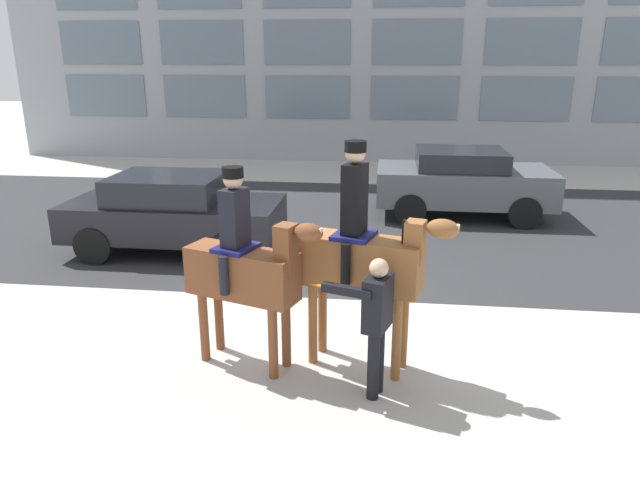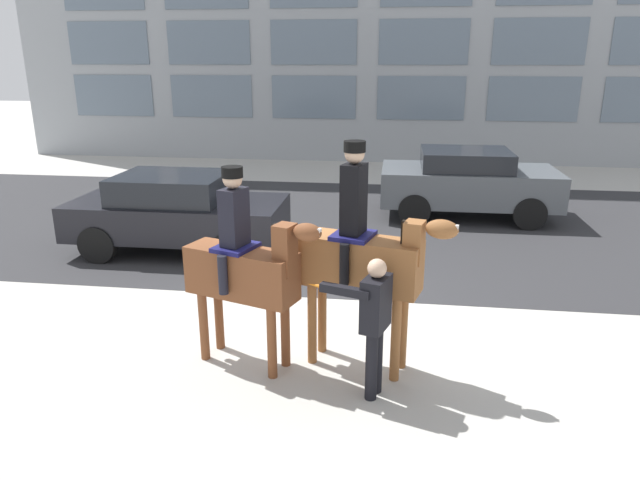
{
  "view_description": "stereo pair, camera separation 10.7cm",
  "coord_description": "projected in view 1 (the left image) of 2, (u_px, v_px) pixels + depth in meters",
  "views": [
    {
      "loc": [
        0.98,
        -7.54,
        3.52
      ],
      "look_at": [
        0.2,
        -0.88,
        1.39
      ],
      "focal_mm": 32.0,
      "sensor_mm": 36.0,
      "label": 1
    },
    {
      "loc": [
        1.09,
        -7.52,
        3.52
      ],
      "look_at": [
        0.2,
        -0.88,
        1.39
      ],
      "focal_mm": 32.0,
      "sensor_mm": 36.0,
      "label": 2
    }
  ],
  "objects": [
    {
      "name": "ground_plane",
      "position": [
        313.0,
        312.0,
        8.31
      ],
      "size": [
        80.0,
        80.0,
        0.0
      ],
      "primitive_type": "plane",
      "color": "#B2AFA8"
    },
    {
      "name": "road_surface",
      "position": [
        340.0,
        223.0,
        12.81
      ],
      "size": [
        25.31,
        8.5,
        0.01
      ],
      "color": "#2D2D30",
      "rests_on": "ground_plane"
    },
    {
      "name": "mounted_horse_lead",
      "position": [
        245.0,
        267.0,
        6.55
      ],
      "size": [
        1.72,
        0.85,
        2.39
      ],
      "rotation": [
        0.0,
        0.0,
        -0.33
      ],
      "color": "brown",
      "rests_on": "ground_plane"
    },
    {
      "name": "mounted_horse_companion",
      "position": [
        362.0,
        256.0,
        6.47
      ],
      "size": [
        1.86,
        0.8,
        2.68
      ],
      "rotation": [
        0.0,
        0.0,
        -0.27
      ],
      "color": "brown",
      "rests_on": "ground_plane"
    },
    {
      "name": "pedestrian_bystander",
      "position": [
        376.0,
        317.0,
        5.99
      ],
      "size": [
        0.91,
        0.45,
        1.58
      ],
      "rotation": [
        0.0,
        0.0,
        2.82
      ],
      "color": "black",
      "rests_on": "ground_plane"
    },
    {
      "name": "street_car_near_lane",
      "position": [
        174.0,
        212.0,
        10.69
      ],
      "size": [
        3.96,
        1.87,
        1.48
      ],
      "color": "black",
      "rests_on": "ground_plane"
    },
    {
      "name": "street_car_far_lane",
      "position": [
        462.0,
        181.0,
        13.15
      ],
      "size": [
        3.94,
        2.05,
        1.55
      ],
      "color": "#51565B",
      "rests_on": "ground_plane"
    }
  ]
}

